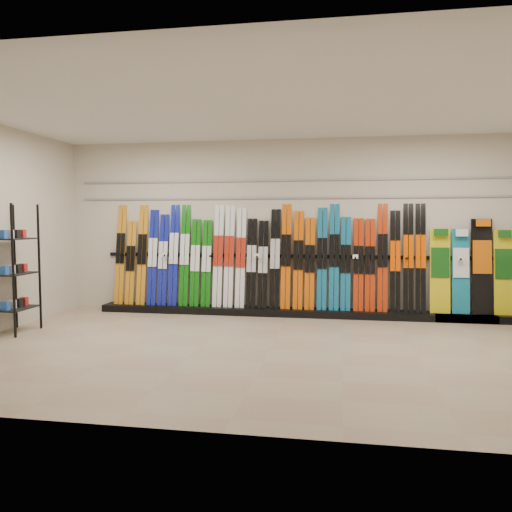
# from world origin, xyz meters

# --- Properties ---
(floor) EXTENTS (8.00, 8.00, 0.00)m
(floor) POSITION_xyz_m (0.00, 0.00, 0.00)
(floor) COLOR tan
(floor) RESTS_ON ground
(back_wall) EXTENTS (8.00, 0.00, 8.00)m
(back_wall) POSITION_xyz_m (0.00, 2.50, 1.50)
(back_wall) COLOR beige
(back_wall) RESTS_ON floor
(ceiling) EXTENTS (8.00, 8.00, 0.00)m
(ceiling) POSITION_xyz_m (0.00, 0.00, 3.00)
(ceiling) COLOR silver
(ceiling) RESTS_ON back_wall
(ski_rack_base) EXTENTS (8.00, 0.40, 0.12)m
(ski_rack_base) POSITION_xyz_m (0.22, 2.28, 0.06)
(ski_rack_base) COLOR black
(ski_rack_base) RESTS_ON floor
(skis) EXTENTS (5.38, 0.30, 1.82)m
(skis) POSITION_xyz_m (-0.45, 2.36, 0.96)
(skis) COLOR orange
(skis) RESTS_ON ski_rack_base
(snowboards) EXTENTS (1.60, 0.24, 1.52)m
(snowboards) POSITION_xyz_m (3.09, 2.35, 0.81)
(snowboards) COLOR gold
(snowboards) RESTS_ON ski_rack_base
(accessory_rack) EXTENTS (0.40, 0.60, 1.85)m
(accessory_rack) POSITION_xyz_m (-3.75, 0.35, 0.92)
(accessory_rack) COLOR black
(accessory_rack) RESTS_ON floor
(slatwall_rail_0) EXTENTS (7.60, 0.02, 0.03)m
(slatwall_rail_0) POSITION_xyz_m (0.00, 2.48, 2.00)
(slatwall_rail_0) COLOR gray
(slatwall_rail_0) RESTS_ON back_wall
(slatwall_rail_1) EXTENTS (7.60, 0.02, 0.03)m
(slatwall_rail_1) POSITION_xyz_m (0.00, 2.48, 2.30)
(slatwall_rail_1) COLOR gray
(slatwall_rail_1) RESTS_ON back_wall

